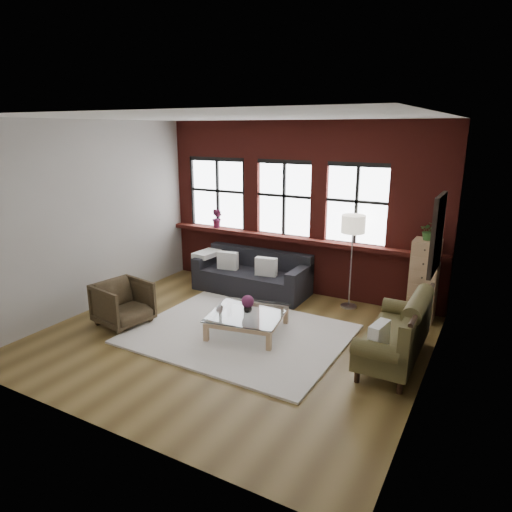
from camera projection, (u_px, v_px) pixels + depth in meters
The scene contains 26 objects.
floor at pixel (231, 337), 6.90m from camera, with size 5.50×5.50×0.00m, color brown.
ceiling at pixel (228, 117), 6.04m from camera, with size 5.50×5.50×0.00m, color white.
wall_back at pixel (300, 208), 8.58m from camera, with size 5.50×5.50×0.00m, color #A4A099.
wall_front at pixel (91, 286), 4.36m from camera, with size 5.50×5.50×0.00m, color #A4A099.
wall_left at pixel (92, 217), 7.75m from camera, with size 5.00×5.00×0.00m, color #A4A099.
wall_right at pixel (434, 261), 5.19m from camera, with size 5.00×5.00×0.00m, color #A4A099.
brick_backwall at pixel (299, 209), 8.53m from camera, with size 5.50×0.12×3.20m, color #5D1B15, non-canonical shape.
sill_ledge at pixel (296, 239), 8.60m from camera, with size 5.50×0.30×0.08m, color #5D1B15.
window_left at pixel (218, 194), 9.33m from camera, with size 1.38×0.10×1.50m, color black, non-canonical shape.
window_mid at pixel (285, 200), 8.64m from camera, with size 1.38×0.10×1.50m, color black, non-canonical shape.
window_right at pixel (357, 206), 7.98m from camera, with size 1.38×0.10×1.50m, color black, non-canonical shape.
wall_poster at pixel (437, 234), 5.39m from camera, with size 0.05×0.74×0.94m, color black, non-canonical shape.
shag_rug at pixel (239, 334), 6.99m from camera, with size 3.13×2.46×0.03m, color beige.
dark_sofa at pixel (252, 272), 8.73m from camera, with size 2.20×0.89×0.80m, color black, non-canonical shape.
pillow_a at pixel (228, 261), 8.81m from camera, with size 0.40×0.14×0.34m, color white.
pillow_b at pixel (266, 267), 8.42m from camera, with size 0.40×0.14×0.34m, color white.
vintage_settee at pixel (394, 330), 6.08m from camera, with size 0.78×1.75×0.93m, color #494221, non-canonical shape.
pillow_settee at pixel (379, 336), 5.64m from camera, with size 0.14×0.38×0.34m, color white.
armchair at pixel (123, 304), 7.29m from camera, with size 0.75×0.78×0.71m, color #372B1B.
coffee_table at pixel (248, 323), 6.99m from camera, with size 1.08×1.08×0.36m, color tan, non-canonical shape.
vase at pixel (248, 308), 6.93m from camera, with size 0.13×0.13×0.14m, color #B2B2B2.
flowers at pixel (248, 301), 6.90m from camera, with size 0.19×0.19×0.19m, color #6B254D.
drawer_chest at pixel (424, 280), 7.39m from camera, with size 0.42×0.42×1.35m, color tan.
potted_plant_top at pixel (429, 231), 7.17m from camera, with size 0.27×0.23×0.30m, color #2D5923.
floor_lamp at pixel (351, 258), 7.84m from camera, with size 0.40×0.40×1.80m, color #A5A5A8, non-canonical shape.
sill_plant at pixel (217, 218), 9.33m from camera, with size 0.22×0.18×0.40m, color #6B254D.
Camera 1 is at (3.38, -5.34, 3.06)m, focal length 32.00 mm.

